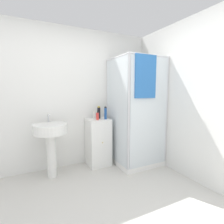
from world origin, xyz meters
TOP-DOWN VIEW (x-y plane):
  - wall_back at (0.00, 1.70)m, footprint 6.40×0.06m
  - wall_right at (1.70, 0.00)m, footprint 0.06×6.40m
  - shower_enclosure at (1.19, 1.17)m, footprint 0.83×0.86m
  - vanity_cabinet at (0.57, 1.47)m, footprint 0.40×0.42m
  - sink at (-0.28, 1.35)m, footprint 0.52×0.52m
  - soap_dispenser at (0.53, 1.38)m, footprint 0.05×0.05m
  - shampoo_bottle_tall_black at (0.62, 1.52)m, footprint 0.06×0.06m
  - shampoo_bottle_blue at (0.69, 1.39)m, footprint 0.05×0.05m
  - lotion_bottle_white at (0.52, 1.53)m, footprint 0.04×0.04m

SIDE VIEW (x-z plane):
  - vanity_cabinet at x=0.57m, z-range 0.00..0.87m
  - shower_enclosure at x=1.19m, z-range -0.41..1.57m
  - sink at x=-0.28m, z-range 0.17..1.17m
  - soap_dispenser at x=0.53m, z-range 0.86..1.02m
  - lotion_bottle_white at x=0.52m, z-range 0.86..1.03m
  - shampoo_bottle_blue at x=0.69m, z-range 0.87..1.10m
  - shampoo_bottle_tall_black at x=0.62m, z-range 0.87..1.10m
  - wall_back at x=0.00m, z-range 0.00..2.50m
  - wall_right at x=1.70m, z-range 0.00..2.50m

